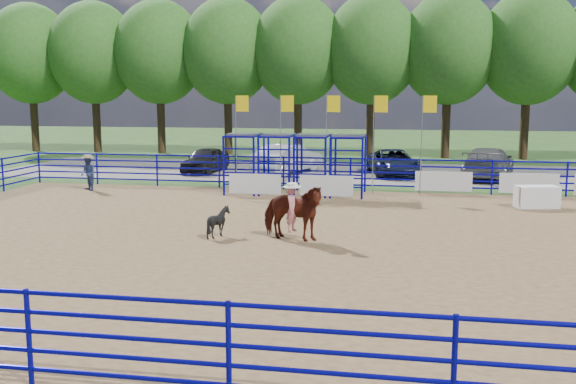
{
  "coord_description": "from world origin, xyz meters",
  "views": [
    {
      "loc": [
        2.29,
        -18.06,
        4.28
      ],
      "look_at": [
        -1.17,
        1.0,
        1.3
      ],
      "focal_mm": 40.0,
      "sensor_mm": 36.0,
      "label": 1
    }
  ],
  "objects_px": {
    "announcer_table": "(537,197)",
    "calf": "(219,222)",
    "car_b": "(288,159)",
    "spectator_cowboy": "(88,173)",
    "horse_and_rider": "(292,210)",
    "car_d": "(488,163)",
    "car_a": "(205,160)",
    "car_c": "(393,162)"
  },
  "relations": [
    {
      "from": "spectator_cowboy",
      "to": "car_b",
      "type": "bearing_deg",
      "value": 46.1
    },
    {
      "from": "calf",
      "to": "spectator_cowboy",
      "type": "relative_size",
      "value": 0.59
    },
    {
      "from": "spectator_cowboy",
      "to": "car_b",
      "type": "xyz_separation_m",
      "value": [
        7.55,
        7.85,
        -0.01
      ]
    },
    {
      "from": "car_c",
      "to": "car_d",
      "type": "xyz_separation_m",
      "value": [
        4.78,
        -0.35,
        0.11
      ]
    },
    {
      "from": "calf",
      "to": "car_a",
      "type": "relative_size",
      "value": 0.23
    },
    {
      "from": "announcer_table",
      "to": "car_c",
      "type": "height_order",
      "value": "car_c"
    },
    {
      "from": "horse_and_rider",
      "to": "spectator_cowboy",
      "type": "bearing_deg",
      "value": 142.88
    },
    {
      "from": "spectator_cowboy",
      "to": "car_a",
      "type": "distance_m",
      "value": 8.07
    },
    {
      "from": "horse_and_rider",
      "to": "car_b",
      "type": "height_order",
      "value": "horse_and_rider"
    },
    {
      "from": "calf",
      "to": "car_c",
      "type": "xyz_separation_m",
      "value": [
        4.87,
        15.95,
        0.21
      ]
    },
    {
      "from": "calf",
      "to": "car_d",
      "type": "distance_m",
      "value": 18.35
    },
    {
      "from": "car_a",
      "to": "horse_and_rider",
      "type": "bearing_deg",
      "value": -58.44
    },
    {
      "from": "calf",
      "to": "car_b",
      "type": "height_order",
      "value": "car_b"
    },
    {
      "from": "announcer_table",
      "to": "car_b",
      "type": "height_order",
      "value": "car_b"
    },
    {
      "from": "calf",
      "to": "car_b",
      "type": "relative_size",
      "value": 0.19
    },
    {
      "from": "spectator_cowboy",
      "to": "car_a",
      "type": "relative_size",
      "value": 0.39
    },
    {
      "from": "announcer_table",
      "to": "spectator_cowboy",
      "type": "xyz_separation_m",
      "value": [
        -18.72,
        0.99,
        0.38
      ]
    },
    {
      "from": "calf",
      "to": "car_d",
      "type": "relative_size",
      "value": 0.17
    },
    {
      "from": "horse_and_rider",
      "to": "calf",
      "type": "xyz_separation_m",
      "value": [
        -2.25,
        0.05,
        -0.45
      ]
    },
    {
      "from": "announcer_table",
      "to": "car_d",
      "type": "distance_m",
      "value": 8.68
    },
    {
      "from": "calf",
      "to": "car_c",
      "type": "distance_m",
      "value": 16.68
    },
    {
      "from": "horse_and_rider",
      "to": "car_b",
      "type": "relative_size",
      "value": 0.49
    },
    {
      "from": "horse_and_rider",
      "to": "car_d",
      "type": "relative_size",
      "value": 0.44
    },
    {
      "from": "spectator_cowboy",
      "to": "car_c",
      "type": "height_order",
      "value": "spectator_cowboy"
    },
    {
      "from": "announcer_table",
      "to": "car_b",
      "type": "distance_m",
      "value": 14.24
    },
    {
      "from": "car_d",
      "to": "car_b",
      "type": "bearing_deg",
      "value": 12.24
    },
    {
      "from": "calf",
      "to": "car_b",
      "type": "bearing_deg",
      "value": -23.06
    },
    {
      "from": "announcer_table",
      "to": "calf",
      "type": "distance_m",
      "value": 12.51
    },
    {
      "from": "announcer_table",
      "to": "calf",
      "type": "relative_size",
      "value": 1.68
    },
    {
      "from": "announcer_table",
      "to": "car_c",
      "type": "bearing_deg",
      "value": 121.56
    },
    {
      "from": "horse_and_rider",
      "to": "spectator_cowboy",
      "type": "height_order",
      "value": "horse_and_rider"
    },
    {
      "from": "spectator_cowboy",
      "to": "car_a",
      "type": "height_order",
      "value": "spectator_cowboy"
    },
    {
      "from": "spectator_cowboy",
      "to": "car_b",
      "type": "distance_m",
      "value": 10.89
    },
    {
      "from": "announcer_table",
      "to": "car_b",
      "type": "relative_size",
      "value": 0.32
    },
    {
      "from": "spectator_cowboy",
      "to": "car_a",
      "type": "bearing_deg",
      "value": 67.88
    },
    {
      "from": "car_b",
      "to": "calf",
      "type": "bearing_deg",
      "value": 115.89
    },
    {
      "from": "calf",
      "to": "spectator_cowboy",
      "type": "bearing_deg",
      "value": 20.46
    },
    {
      "from": "spectator_cowboy",
      "to": "horse_and_rider",
      "type": "bearing_deg",
      "value": -37.12
    },
    {
      "from": "spectator_cowboy",
      "to": "car_d",
      "type": "height_order",
      "value": "spectator_cowboy"
    },
    {
      "from": "horse_and_rider",
      "to": "calf",
      "type": "bearing_deg",
      "value": 178.76
    },
    {
      "from": "spectator_cowboy",
      "to": "car_c",
      "type": "distance_m",
      "value": 15.43
    },
    {
      "from": "car_b",
      "to": "spectator_cowboy",
      "type": "bearing_deg",
      "value": 69.2
    }
  ]
}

